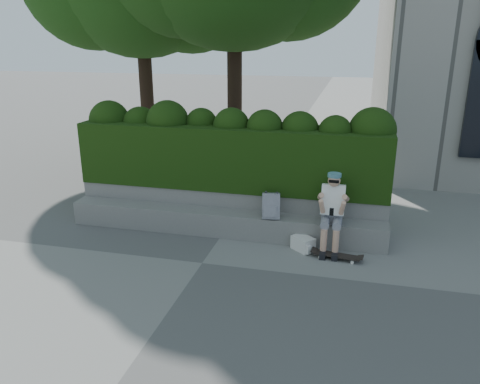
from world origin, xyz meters
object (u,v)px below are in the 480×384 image
(skateboard, at_px, (337,255))
(backpack_plaid, at_px, (271,206))
(person, at_px, (332,209))
(backpack_ground, at_px, (303,243))

(skateboard, distance_m, backpack_plaid, 1.44)
(person, xyz_separation_m, backpack_ground, (-0.46, -0.16, -0.63))
(person, height_order, skateboard, person)
(skateboard, height_order, backpack_ground, backpack_ground)
(backpack_ground, bearing_deg, person, 59.00)
(person, bearing_deg, backpack_plaid, 175.70)
(person, distance_m, skateboard, 0.80)
(backpack_ground, bearing_deg, skateboard, 18.78)
(skateboard, height_order, backpack_plaid, backpack_plaid)
(skateboard, bearing_deg, backpack_ground, 166.55)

